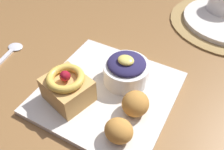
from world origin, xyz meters
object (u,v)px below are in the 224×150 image
object	(u,v)px
spoon	(9,53)
cake_slice	(67,87)
berry_ramekin	(125,69)
fritter_front	(135,104)
fritter_middle	(119,131)
front_plate	(107,93)

from	to	relation	value
spoon	cake_slice	bearing A→B (deg)	-113.62
berry_ramekin	fritter_front	distance (m)	0.09
fritter_middle	fritter_front	bearing A→B (deg)	89.11
front_plate	fritter_front	bearing A→B (deg)	-15.89
cake_slice	fritter_front	bearing A→B (deg)	14.96
fritter_front	cake_slice	bearing A→B (deg)	-165.04
cake_slice	spoon	bearing A→B (deg)	167.03
front_plate	spoon	world-z (taller)	front_plate
berry_ramekin	spoon	world-z (taller)	berry_ramekin
berry_ramekin	spoon	bearing A→B (deg)	-170.46
spoon	fritter_middle	bearing A→B (deg)	-113.72
berry_ramekin	fritter_middle	bearing A→B (deg)	-67.25
berry_ramekin	fritter_middle	xyz separation A→B (m)	(0.05, -0.13, -0.01)
front_plate	fritter_middle	size ratio (longest dim) A/B	5.21
front_plate	cake_slice	xyz separation A→B (m)	(-0.06, -0.05, 0.04)
spoon	berry_ramekin	bearing A→B (deg)	-91.12
fritter_front	fritter_middle	world-z (taller)	fritter_front
fritter_middle	spoon	size ratio (longest dim) A/B	0.40
fritter_middle	front_plate	bearing A→B (deg)	129.89
berry_ramekin	fritter_front	world-z (taller)	berry_ramekin
fritter_front	spoon	bearing A→B (deg)	177.16
fritter_front	fritter_middle	size ratio (longest dim) A/B	1.05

